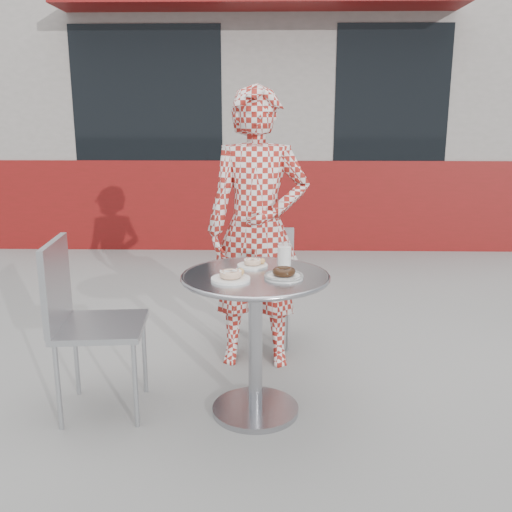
{
  "coord_description": "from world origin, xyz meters",
  "views": [
    {
      "loc": [
        0.12,
        -2.66,
        1.48
      ],
      "look_at": [
        0.05,
        0.08,
        0.8
      ],
      "focal_mm": 40.0,
      "sensor_mm": 36.0,
      "label": 1
    }
  ],
  "objects_px": {
    "bistro_table": "(255,310)",
    "chair_left": "(101,360)",
    "seated_person": "(257,229)",
    "plate_checker": "(284,275)",
    "plate_near": "(231,276)",
    "plate_far": "(253,263)",
    "milk_cup": "(284,255)",
    "chair_far": "(262,306)"
  },
  "relations": [
    {
      "from": "plate_near",
      "to": "milk_cup",
      "type": "bearing_deg",
      "value": 47.31
    },
    {
      "from": "seated_person",
      "to": "plate_near",
      "type": "relative_size",
      "value": 8.99
    },
    {
      "from": "chair_left",
      "to": "plate_far",
      "type": "xyz_separation_m",
      "value": [
        0.77,
        0.14,
        0.47
      ]
    },
    {
      "from": "plate_checker",
      "to": "milk_cup",
      "type": "xyz_separation_m",
      "value": [
        0.01,
        0.23,
        0.04
      ]
    },
    {
      "from": "milk_cup",
      "to": "bistro_table",
      "type": "bearing_deg",
      "value": -129.0
    },
    {
      "from": "chair_far",
      "to": "chair_left",
      "type": "distance_m",
      "value": 1.23
    },
    {
      "from": "bistro_table",
      "to": "chair_far",
      "type": "height_order",
      "value": "chair_far"
    },
    {
      "from": "bistro_table",
      "to": "plate_near",
      "type": "distance_m",
      "value": 0.25
    },
    {
      "from": "chair_far",
      "to": "plate_checker",
      "type": "height_order",
      "value": "chair_far"
    },
    {
      "from": "chair_far",
      "to": "plate_far",
      "type": "distance_m",
      "value": 0.93
    },
    {
      "from": "chair_left",
      "to": "milk_cup",
      "type": "xyz_separation_m",
      "value": [
        0.93,
        0.17,
        0.51
      ]
    },
    {
      "from": "chair_far",
      "to": "seated_person",
      "type": "bearing_deg",
      "value": 83.62
    },
    {
      "from": "plate_far",
      "to": "milk_cup",
      "type": "distance_m",
      "value": 0.17
    },
    {
      "from": "plate_far",
      "to": "chair_far",
      "type": "bearing_deg",
      "value": 87.58
    },
    {
      "from": "chair_left",
      "to": "milk_cup",
      "type": "height_order",
      "value": "chair_left"
    },
    {
      "from": "seated_person",
      "to": "milk_cup",
      "type": "relative_size",
      "value": 14.18
    },
    {
      "from": "seated_person",
      "to": "plate_far",
      "type": "distance_m",
      "value": 0.5
    },
    {
      "from": "plate_near",
      "to": "plate_far",
      "type": "bearing_deg",
      "value": 69.27
    },
    {
      "from": "plate_checker",
      "to": "bistro_table",
      "type": "bearing_deg",
      "value": 158.69
    },
    {
      "from": "chair_far",
      "to": "milk_cup",
      "type": "relative_size",
      "value": 6.97
    },
    {
      "from": "plate_near",
      "to": "plate_checker",
      "type": "height_order",
      "value": "same"
    },
    {
      "from": "plate_far",
      "to": "plate_checker",
      "type": "relative_size",
      "value": 0.82
    },
    {
      "from": "bistro_table",
      "to": "chair_left",
      "type": "distance_m",
      "value": 0.83
    },
    {
      "from": "chair_far",
      "to": "milk_cup",
      "type": "bearing_deg",
      "value": 97.33
    },
    {
      "from": "plate_far",
      "to": "milk_cup",
      "type": "relative_size",
      "value": 1.33
    },
    {
      "from": "bistro_table",
      "to": "milk_cup",
      "type": "xyz_separation_m",
      "value": [
        0.14,
        0.18,
        0.23
      ]
    },
    {
      "from": "milk_cup",
      "to": "chair_far",
      "type": "bearing_deg",
      "value": 99.51
    },
    {
      "from": "plate_checker",
      "to": "chair_left",
      "type": "bearing_deg",
      "value": 176.18
    },
    {
      "from": "seated_person",
      "to": "plate_far",
      "type": "bearing_deg",
      "value": -90.54
    },
    {
      "from": "chair_far",
      "to": "plate_far",
      "type": "bearing_deg",
      "value": 85.4
    },
    {
      "from": "plate_far",
      "to": "chair_left",
      "type": "bearing_deg",
      "value": -169.49
    },
    {
      "from": "seated_person",
      "to": "plate_checker",
      "type": "bearing_deg",
      "value": -77.82
    },
    {
      "from": "seated_person",
      "to": "plate_checker",
      "type": "relative_size",
      "value": 8.75
    },
    {
      "from": "chair_far",
      "to": "seated_person",
      "type": "relative_size",
      "value": 0.49
    },
    {
      "from": "bistro_table",
      "to": "plate_far",
      "type": "xyz_separation_m",
      "value": [
        -0.02,
        0.15,
        0.19
      ]
    },
    {
      "from": "bistro_table",
      "to": "chair_left",
      "type": "xyz_separation_m",
      "value": [
        -0.79,
        0.01,
        -0.28
      ]
    },
    {
      "from": "seated_person",
      "to": "milk_cup",
      "type": "distance_m",
      "value": 0.49
    },
    {
      "from": "bistro_table",
      "to": "plate_checker",
      "type": "relative_size",
      "value": 3.89
    },
    {
      "from": "plate_checker",
      "to": "plate_far",
      "type": "bearing_deg",
      "value": 126.67
    },
    {
      "from": "chair_left",
      "to": "plate_near",
      "type": "bearing_deg",
      "value": -104.36
    },
    {
      "from": "plate_checker",
      "to": "plate_near",
      "type": "bearing_deg",
      "value": -169.71
    },
    {
      "from": "bistro_table",
      "to": "chair_left",
      "type": "relative_size",
      "value": 0.82
    }
  ]
}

